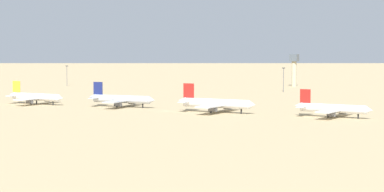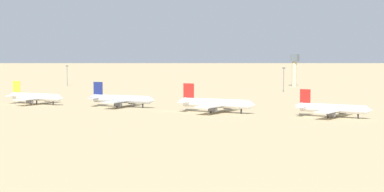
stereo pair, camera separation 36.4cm
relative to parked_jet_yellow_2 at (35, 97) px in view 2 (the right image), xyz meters
The scene contains 9 objects.
ground 73.78m from the parked_jet_yellow_2, ahead, with size 4000.00×4000.00×0.00m, color tan.
ridge_far_west 1071.07m from the parked_jet_yellow_2, 111.17° to the left, with size 233.51×226.49×110.78m, color #8E7C5D.
parked_jet_yellow_2 is the anchor object (origin of this frame).
parked_jet_navy_3 45.97m from the parked_jet_yellow_2, ahead, with size 34.90×29.25×11.55m.
parked_jet_red_4 96.66m from the parked_jet_yellow_2, ahead, with size 37.42×31.42×12.37m.
parked_jet_red_5 148.02m from the parked_jet_yellow_2, ahead, with size 33.80×28.56×11.16m.
control_tower 199.26m from the parked_jet_yellow_2, 69.65° to the left, with size 5.20×5.20×21.41m.
light_pole_west 147.22m from the parked_jet_yellow_2, 118.46° to the left, with size 1.80×0.50×13.59m.
light_pole_mid 157.33m from the parked_jet_yellow_2, 59.51° to the left, with size 1.80×0.50×14.54m.
Camera 2 is at (166.17, -317.22, 33.07)m, focal length 76.08 mm.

